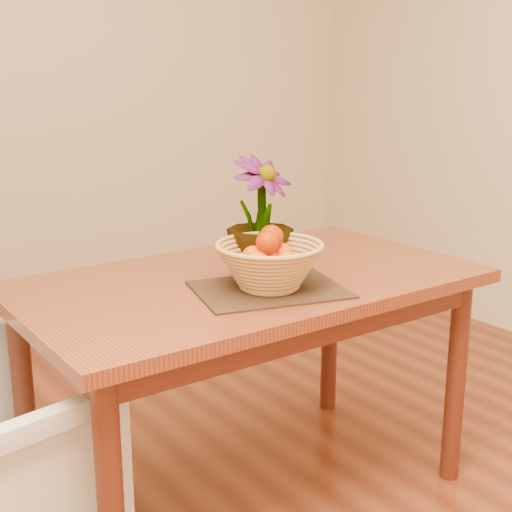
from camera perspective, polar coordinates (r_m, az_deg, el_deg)
wall_back at (r=3.86m, az=-17.81°, el=13.83°), size 4.00×0.02×2.70m
table at (r=2.21m, az=-0.58°, el=-3.83°), size 1.40×0.80×0.75m
placemat at (r=2.05m, az=1.07°, el=-2.69°), size 0.48×0.41×0.01m
wicker_basket at (r=2.03m, az=1.08°, el=-0.92°), size 0.31×0.31×0.13m
orange_pile at (r=2.02m, az=1.09°, el=0.49°), size 0.18×0.18×0.13m
potted_plant at (r=2.16m, az=0.34°, el=3.12°), size 0.25×0.25×0.37m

